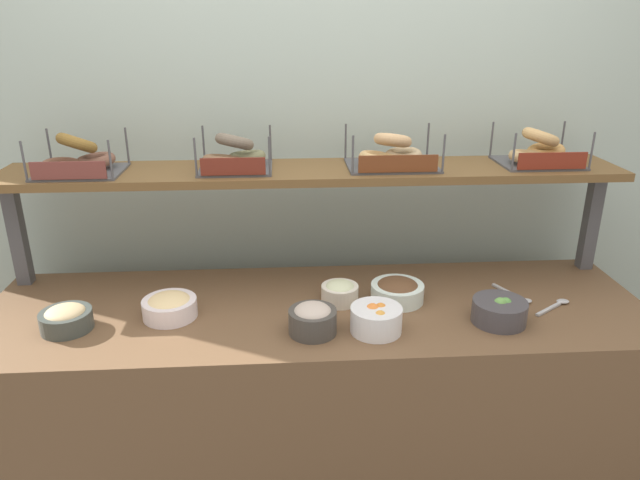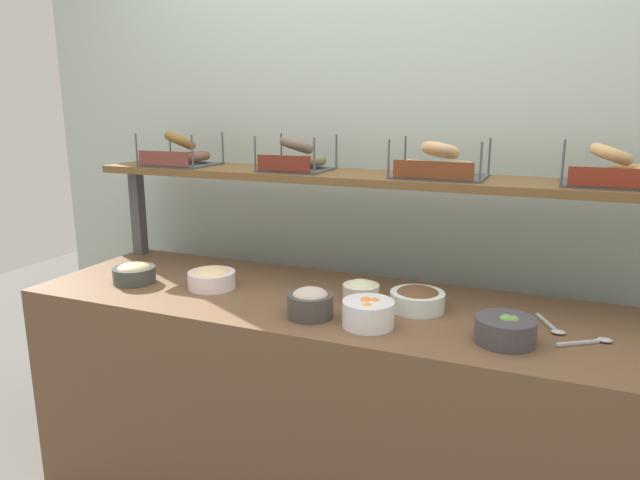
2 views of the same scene
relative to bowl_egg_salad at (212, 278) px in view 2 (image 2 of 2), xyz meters
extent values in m
cube|color=#AEC1B7|center=(0.50, 0.59, 0.31)|extent=(3.52, 0.06, 2.40)
cube|color=brown|center=(0.50, 0.04, -0.46)|extent=(2.32, 0.70, 0.85)
cube|color=#4C4C51|center=(-0.60, 0.31, 0.16)|extent=(0.05, 0.05, 0.40)
cube|color=brown|center=(0.50, 0.31, 0.38)|extent=(2.28, 0.32, 0.03)
cylinder|color=white|center=(0.00, 0.00, -0.01)|extent=(0.18, 0.18, 0.06)
ellipsoid|color=#F9D697|center=(0.00, 0.00, 0.02)|extent=(0.14, 0.14, 0.04)
cylinder|color=#454248|center=(1.10, -0.11, 0.00)|extent=(0.18, 0.18, 0.08)
sphere|color=#68A34C|center=(1.10, -0.11, 0.03)|extent=(0.05, 0.05, 0.05)
sphere|color=#649447|center=(1.10, -0.11, 0.03)|extent=(0.04, 0.04, 0.04)
sphere|color=#5C9B47|center=(1.11, -0.11, 0.03)|extent=(0.04, 0.04, 0.04)
cylinder|color=white|center=(0.79, 0.07, -0.01)|extent=(0.19, 0.19, 0.06)
ellipsoid|color=brown|center=(0.79, 0.07, 0.02)|extent=(0.15, 0.15, 0.04)
cylinder|color=white|center=(0.68, -0.14, 0.00)|extent=(0.17, 0.17, 0.08)
sphere|color=orange|center=(0.67, -0.13, 0.03)|extent=(0.05, 0.05, 0.05)
sphere|color=orange|center=(0.70, -0.13, 0.03)|extent=(0.04, 0.04, 0.04)
sphere|color=gold|center=(0.69, -0.18, 0.03)|extent=(0.04, 0.04, 0.04)
cylinder|color=#46423E|center=(0.48, -0.14, 0.00)|extent=(0.15, 0.15, 0.08)
ellipsoid|color=beige|center=(0.48, -0.14, 0.03)|extent=(0.12, 0.12, 0.06)
cylinder|color=white|center=(0.58, 0.07, -0.01)|extent=(0.13, 0.13, 0.06)
ellipsoid|color=beige|center=(0.58, 0.07, 0.02)|extent=(0.10, 0.10, 0.04)
cylinder|color=#404742|center=(-0.32, -0.06, -0.01)|extent=(0.16, 0.16, 0.06)
ellipsoid|color=tan|center=(-0.32, -0.06, 0.02)|extent=(0.13, 0.13, 0.04)
cube|color=#B7B7BC|center=(1.20, 0.10, -0.03)|extent=(0.07, 0.13, 0.01)
ellipsoid|color=#B7B7BC|center=(1.24, 0.02, -0.03)|extent=(0.04, 0.03, 0.01)
cube|color=#B7B7BC|center=(1.30, -0.05, -0.03)|extent=(0.12, 0.09, 0.01)
ellipsoid|color=#B7B7BC|center=(1.37, 0.01, -0.03)|extent=(0.04, 0.03, 0.01)
cube|color=#4C4C51|center=(-0.32, 0.29, 0.39)|extent=(0.29, 0.24, 0.01)
cylinder|color=#4C4C51|center=(-0.47, 0.18, 0.46)|extent=(0.01, 0.01, 0.14)
cylinder|color=#4C4C51|center=(-0.18, 0.18, 0.46)|extent=(0.01, 0.01, 0.14)
cylinder|color=#4C4C51|center=(-0.47, 0.41, 0.46)|extent=(0.01, 0.01, 0.14)
cylinder|color=#4C4C51|center=(-0.18, 0.41, 0.46)|extent=(0.01, 0.01, 0.14)
cube|color=brown|center=(-0.32, 0.17, 0.43)|extent=(0.25, 0.01, 0.06)
torus|color=brown|center=(-0.38, 0.26, 0.42)|extent=(0.16, 0.16, 0.05)
torus|color=brown|center=(-0.28, 0.33, 0.43)|extent=(0.16, 0.16, 0.06)
torus|color=olive|center=(-0.32, 0.29, 0.50)|extent=(0.20, 0.20, 0.10)
cube|color=#4C4C51|center=(0.22, 0.31, 0.39)|extent=(0.26, 0.24, 0.01)
cylinder|color=#4C4C51|center=(0.10, 0.20, 0.46)|extent=(0.01, 0.01, 0.14)
cylinder|color=#4C4C51|center=(0.35, 0.20, 0.46)|extent=(0.01, 0.01, 0.14)
cylinder|color=#4C4C51|center=(0.10, 0.43, 0.46)|extent=(0.01, 0.01, 0.14)
cylinder|color=#4C4C51|center=(0.35, 0.43, 0.46)|extent=(0.01, 0.01, 0.14)
cube|color=maroon|center=(0.22, 0.19, 0.43)|extent=(0.22, 0.01, 0.06)
torus|color=brown|center=(0.18, 0.28, 0.43)|extent=(0.20, 0.20, 0.06)
torus|color=#74724F|center=(0.26, 0.35, 0.43)|extent=(0.20, 0.20, 0.06)
torus|color=#736454|center=(0.22, 0.31, 0.49)|extent=(0.20, 0.20, 0.08)
cube|color=#4C4C51|center=(0.80, 0.31, 0.39)|extent=(0.33, 0.24, 0.01)
cylinder|color=#4C4C51|center=(0.64, 0.20, 0.46)|extent=(0.01, 0.01, 0.14)
cylinder|color=#4C4C51|center=(0.96, 0.20, 0.46)|extent=(0.01, 0.01, 0.14)
cylinder|color=#4C4C51|center=(0.64, 0.43, 0.46)|extent=(0.01, 0.01, 0.14)
cylinder|color=#4C4C51|center=(0.96, 0.43, 0.46)|extent=(0.01, 0.01, 0.14)
cube|color=brown|center=(0.80, 0.19, 0.43)|extent=(0.28, 0.01, 0.06)
torus|color=tan|center=(0.74, 0.28, 0.43)|extent=(0.17, 0.17, 0.06)
torus|color=tan|center=(0.84, 0.35, 0.42)|extent=(0.20, 0.20, 0.05)
torus|color=#DFAE79|center=(0.80, 0.31, 0.49)|extent=(0.20, 0.20, 0.08)
cube|color=#4C4C51|center=(1.35, 0.32, 0.39)|extent=(0.30, 0.24, 0.01)
cylinder|color=#4C4C51|center=(1.21, 0.20, 0.46)|extent=(0.01, 0.01, 0.14)
cylinder|color=#4C4C51|center=(1.21, 0.43, 0.46)|extent=(0.01, 0.01, 0.14)
cube|color=maroon|center=(1.35, 0.20, 0.43)|extent=(0.25, 0.01, 0.06)
torus|color=tan|center=(1.30, 0.29, 0.42)|extent=(0.19, 0.19, 0.05)
torus|color=tan|center=(1.40, 0.35, 0.43)|extent=(0.19, 0.19, 0.06)
torus|color=tan|center=(1.35, 0.32, 0.49)|extent=(0.17, 0.17, 0.08)
camera|label=1|loc=(0.39, -1.78, 0.91)|focal=32.66mm
camera|label=2|loc=(1.21, -1.81, 0.66)|focal=32.59mm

